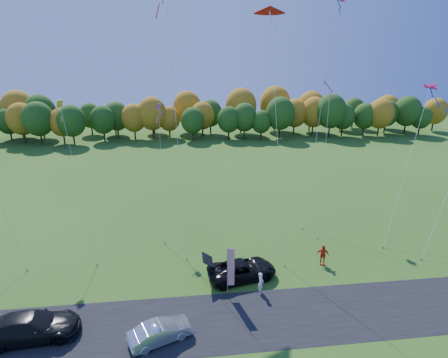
{
  "coord_description": "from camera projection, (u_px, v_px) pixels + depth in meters",
  "views": [
    {
      "loc": [
        -3.45,
        -23.61,
        17.26
      ],
      "look_at": [
        0.0,
        6.0,
        7.0
      ],
      "focal_mm": 28.0,
      "sensor_mm": 36.0,
      "label": 1
    }
  ],
  "objects": [
    {
      "name": "dark_truck_a",
      "position": [
        31.0,
        327.0,
        22.58
      ],
      "size": [
        6.19,
        2.93,
        1.74
      ],
      "primitive_type": "imported",
      "rotation": [
        0.0,
        0.0,
        1.65
      ],
      "color": "black",
      "rests_on": "ground"
    },
    {
      "name": "kite_parafoil_rainbow",
      "position": [
        408.0,
        162.0,
        35.61
      ],
      "size": [
        9.8,
        9.04,
        15.1
      ],
      "color": "#4C3F33",
      "rests_on": "ground"
    },
    {
      "name": "kite_diamond_white",
      "position": [
        314.0,
        152.0,
        38.22
      ],
      "size": [
        4.33,
        7.23,
        15.62
      ],
      "color": "#4C3F33",
      "rests_on": "ground"
    },
    {
      "name": "asphalt_strip",
      "position": [
        240.0,
        320.0,
        24.42
      ],
      "size": [
        90.0,
        6.0,
        0.01
      ],
      "primitive_type": "cube",
      "color": "black",
      "rests_on": "ground"
    },
    {
      "name": "person_tailgate_a",
      "position": [
        261.0,
        283.0,
        26.94
      ],
      "size": [
        0.59,
        0.74,
        1.78
      ],
      "primitive_type": "imported",
      "rotation": [
        0.0,
        0.0,
        1.3
      ],
      "color": "white",
      "rests_on": "ground"
    },
    {
      "name": "feather_flag",
      "position": [
        230.0,
        267.0,
        26.05
      ],
      "size": [
        0.56,
        0.07,
        4.22
      ],
      "color": "#999999",
      "rests_on": "ground"
    },
    {
      "name": "kite_delta_blue",
      "position": [
        174.0,
        102.0,
        32.72
      ],
      "size": [
        3.04,
        12.09,
        26.49
      ],
      "color": "#4C3F33",
      "rests_on": "ground"
    },
    {
      "name": "tree_line",
      "position": [
        199.0,
        139.0,
        79.83
      ],
      "size": [
        116.0,
        12.0,
        10.0
      ],
      "primitive_type": null,
      "color": "#1E4711",
      "rests_on": "ground"
    },
    {
      "name": "kite_diamond_pink",
      "position": [
        161.0,
        167.0,
        35.33
      ],
      "size": [
        1.02,
        6.82,
        13.22
      ],
      "color": "#4C3F33",
      "rests_on": "ground"
    },
    {
      "name": "person_east",
      "position": [
        323.0,
        255.0,
        30.71
      ],
      "size": [
        1.2,
        0.84,
        1.89
      ],
      "primitive_type": "imported",
      "rotation": [
        0.0,
        0.0,
        -0.38
      ],
      "color": "red",
      "rests_on": "ground"
    },
    {
      "name": "silver_sedan",
      "position": [
        161.0,
        332.0,
        22.41
      ],
      "size": [
        4.33,
        2.86,
        1.35
      ],
      "primitive_type": "imported",
      "rotation": [
        0.0,
        0.0,
        1.96
      ],
      "color": "silver",
      "rests_on": "ground"
    },
    {
      "name": "kite_delta_red",
      "position": [
        275.0,
        94.0,
        30.99
      ],
      "size": [
        2.96,
        9.57,
        23.13
      ],
      "color": "#4C3F33",
      "rests_on": "ground"
    },
    {
      "name": "black_suv",
      "position": [
        242.0,
        270.0,
        28.83
      ],
      "size": [
        6.08,
        3.67,
        1.58
      ],
      "primitive_type": "imported",
      "rotation": [
        0.0,
        0.0,
        1.77
      ],
      "color": "black",
      "rests_on": "ground"
    },
    {
      "name": "kite_diamond_blue_low",
      "position": [
        442.0,
        208.0,
        32.67
      ],
      "size": [
        6.09,
        4.93,
        8.58
      ],
      "color": "#4C3F33",
      "rests_on": "ground"
    },
    {
      "name": "person_tailgate_b",
      "position": [
        219.0,
        273.0,
        28.27
      ],
      "size": [
        0.69,
        0.88,
        1.77
      ],
      "primitive_type": "imported",
      "rotation": [
        0.0,
        0.0,
        1.59
      ],
      "color": "gray",
      "rests_on": "ground"
    },
    {
      "name": "ground",
      "position": [
        233.0,
        285.0,
        28.18
      ],
      "size": [
        160.0,
        160.0,
        0.0
      ],
      "primitive_type": "plane",
      "color": "#2E5416"
    },
    {
      "name": "kite_parafoil_orange",
      "position": [
        328.0,
        110.0,
        37.65
      ],
      "size": [
        6.79,
        13.24,
        24.46
      ],
      "color": "#4C3F33",
      "rests_on": "ground"
    },
    {
      "name": "kite_diamond_yellow",
      "position": [
        78.0,
        181.0,
        31.82
      ],
      "size": [
        4.15,
        7.92,
        13.97
      ],
      "color": "#4C3F33",
      "rests_on": "ground"
    },
    {
      "name": "kite_diamond_green",
      "position": [
        3.0,
        208.0,
        30.03
      ],
      "size": [
        4.27,
        4.6,
        10.49
      ],
      "color": "#4C3F33",
      "rests_on": "ground"
    }
  ]
}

